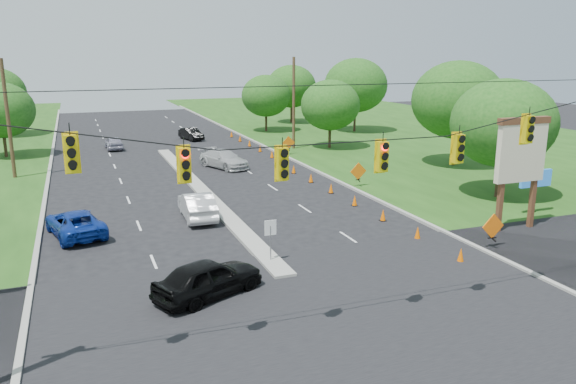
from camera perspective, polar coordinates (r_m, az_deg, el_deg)
name	(u,v)px	position (r m, az deg, el deg)	size (l,w,h in m)	color
ground	(325,320)	(20.82, 3.79, -12.80)	(160.00, 160.00, 0.00)	black
grass_right	(544,164)	(53.66, 24.53, 2.64)	(40.00, 160.00, 0.06)	#1E4714
cross_street	(325,320)	(20.82, 3.79, -12.80)	(160.00, 14.00, 0.02)	black
curb_left	(49,176)	(47.83, -23.12, 1.53)	(0.25, 110.00, 0.16)	gray
curb_right	(289,159)	(51.04, 0.11, 3.38)	(0.25, 110.00, 0.16)	gray
median	(201,190)	(39.78, -8.87, 0.17)	(1.00, 34.00, 0.18)	gray
median_sign	(270,233)	(25.43, -1.80, -4.15)	(0.55, 0.06, 2.05)	gray
signal_span	(339,193)	(18.21, 5.20, -0.06)	(25.60, 0.32, 9.00)	#422D1C
utility_pole_far_left	(8,120)	(47.34, -26.55, 6.60)	(0.28, 0.28, 9.00)	#422D1C
utility_pole_far_right	(294,104)	(55.92, 0.58, 8.96)	(0.28, 0.28, 9.00)	#422D1C
pylon_sign	(523,156)	(32.43, 22.74, 3.35)	(5.90, 2.30, 6.12)	#59331E
cone_0	(461,255)	(27.08, 17.14, -6.14)	(0.32, 0.32, 0.70)	#F46100
cone_1	(418,233)	(29.74, 13.03, -4.06)	(0.32, 0.32, 0.70)	#F46100
cone_2	(383,215)	(32.56, 9.63, -2.32)	(0.32, 0.32, 0.70)	#F46100
cone_3	(355,200)	(35.50, 6.79, -0.85)	(0.32, 0.32, 0.70)	#F46100
cone_4	(331,188)	(38.54, 4.39, 0.39)	(0.32, 0.32, 0.70)	#F46100
cone_5	(311,178)	(41.65, 2.35, 1.44)	(0.32, 0.32, 0.70)	#F46100
cone_6	(294,169)	(44.81, 0.59, 2.35)	(0.32, 0.32, 0.70)	#F46100
cone_7	(285,161)	(48.23, -0.27, 3.18)	(0.32, 0.32, 0.70)	#F46100
cone_8	(272,154)	(51.47, -1.64, 3.86)	(0.32, 0.32, 0.70)	#F46100
cone_9	(260,148)	(54.74, -2.85, 4.46)	(0.32, 0.32, 0.70)	#F46100
cone_10	(250,143)	(58.03, -3.93, 4.98)	(0.32, 0.32, 0.70)	#F46100
cone_11	(240,138)	(61.35, -4.89, 5.45)	(0.32, 0.32, 0.70)	#F46100
cone_12	(232,134)	(64.69, -5.76, 5.87)	(0.32, 0.32, 0.70)	#F46100
work_sign_0	(493,227)	(29.18, 20.10, -3.39)	(1.27, 0.58, 1.37)	black
work_sign_1	(358,172)	(40.39, 7.15, 2.03)	(1.27, 0.58, 1.37)	black
work_sign_2	(288,143)	(52.95, 0.05, 4.97)	(1.27, 0.58, 1.37)	black
tree_5	(1,110)	(57.41, -27.15, 7.41)	(5.88, 5.88, 6.86)	black
tree_7	(503,123)	(39.00, 21.01, 6.55)	(6.72, 6.72, 7.84)	black
tree_8	(458,100)	(49.15, 16.84, 8.95)	(7.56, 7.56, 8.82)	black
tree_9	(330,105)	(56.40, 4.31, 8.80)	(5.88, 5.88, 6.86)	black
tree_10	(356,85)	(68.79, 6.89, 10.70)	(7.56, 7.56, 8.82)	black
tree_11	(291,86)	(77.19, 0.34, 10.68)	(6.72, 6.72, 7.84)	black
tree_12	(266,96)	(68.62, -2.26, 9.74)	(5.88, 5.88, 6.86)	black
black_sedan	(208,278)	(22.47, -8.09, -8.66)	(1.83, 4.55, 1.55)	black
white_sedan	(197,205)	(32.93, -9.22, -1.36)	(1.63, 4.67, 1.54)	silver
blue_pickup	(75,223)	(31.51, -20.81, -2.97)	(2.28, 4.94, 1.37)	navy
silver_car_far	(224,159)	(47.24, -6.53, 3.34)	(2.07, 5.10, 1.48)	#B2B2B2
silver_car_oncoming	(114,143)	(58.66, -17.27, 4.79)	(1.55, 3.84, 1.31)	#8F8DA3
dark_car_receding	(191,134)	(63.25, -9.82, 5.84)	(1.41, 4.03, 1.33)	black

